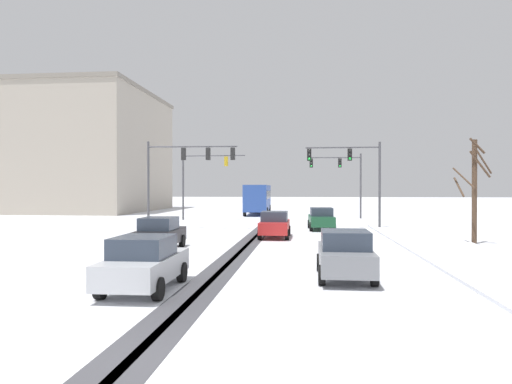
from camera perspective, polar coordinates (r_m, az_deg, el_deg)
The scene contains 16 objects.
ground_plane at distance 9.01m, azimuth -14.82°, elevation -19.30°, with size 300.00×300.00×0.00m, color silver.
wheel_track_left_lane at distance 23.25m, azimuth -1.12°, elevation -7.03°, with size 0.71×32.89×0.01m, color #424247.
wheel_track_right_lane at distance 23.32m, azimuth -2.39°, elevation -7.01°, with size 0.78×32.89×0.01m, color #424247.
sidewalk_kerb_right at distance 22.68m, azimuth 23.94°, elevation -7.12°, with size 4.00×32.89×0.12m, color white.
traffic_signal_far_left at distance 44.87m, azimuth -6.80°, elevation 2.25°, with size 6.10×0.51×6.50m.
traffic_signal_near_left at distance 35.11m, azimuth -8.73°, elevation 3.37°, with size 6.74×0.52×6.50m.
traffic_signal_far_right at distance 47.87m, azimuth 10.47°, elevation 2.35°, with size 5.28×0.68×6.50m.
traffic_signal_near_right at distance 36.03m, azimuth 11.76°, elevation 2.99°, with size 5.60×0.39×6.50m.
car_dark_green_lead at distance 34.61m, azimuth 7.92°, elevation -3.21°, with size 1.97×4.17×1.62m.
car_red_second at distance 28.89m, azimuth 2.28°, elevation -3.94°, with size 1.84×4.10×1.62m.
car_black_third at distance 23.54m, azimuth -11.63°, elevation -4.96°, with size 1.90×4.13×1.62m.
car_grey_fourth at distance 16.26m, azimuth 10.73°, elevation -7.41°, with size 1.86×4.11×1.62m.
car_silver_fifth at distance 14.53m, azimuth -13.41°, elevation -8.36°, with size 1.86×4.11×1.62m.
bus_oncoming at distance 54.63m, azimuth 0.24°, elevation -0.62°, with size 2.93×11.07×3.38m.
bare_tree_sidewalk_mid at distance 28.13m, azimuth 24.93°, elevation 0.51°, with size 1.87×1.90×5.76m.
office_building_far_left_block at distance 69.56m, azimuth -24.01°, elevation 4.43°, with size 28.78×21.89×15.74m.
Camera 1 is at (3.02, -7.93, 3.05)m, focal length 32.98 mm.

